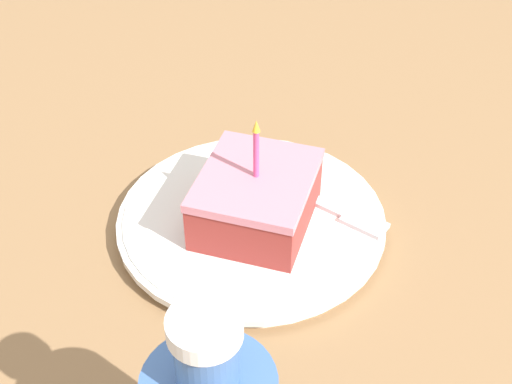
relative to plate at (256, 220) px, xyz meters
name	(u,v)px	position (x,y,z in m)	size (l,w,h in m)	color
ground_plane	(251,243)	(0.00, 0.00, -0.03)	(2.40, 2.40, 0.04)	olive
plate	(256,220)	(0.00, 0.00, 0.00)	(0.27, 0.27, 0.02)	white
cake_slice	(256,198)	(0.00, 0.01, 0.04)	(0.11, 0.12, 0.12)	#99332D
fork	(316,201)	(-0.05, -0.03, 0.01)	(0.18, 0.08, 0.00)	silver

